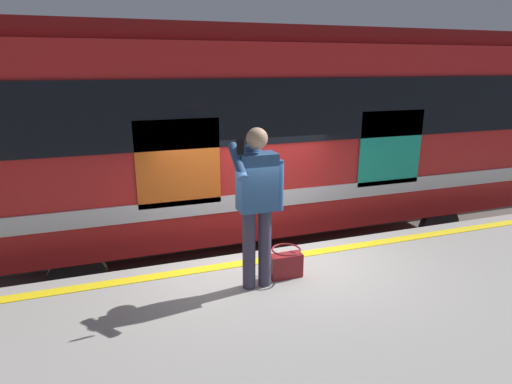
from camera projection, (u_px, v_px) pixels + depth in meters
The scene contains 7 objects.
ground_plane at pixel (262, 325), 6.00m from camera, with size 24.28×24.28×0.00m, color #4C4742.
safety_line at pixel (270, 259), 5.41m from camera, with size 15.24×0.16×0.01m, color yellow.
track_rail_near at pixel (234, 276), 7.22m from camera, with size 20.21×0.08×0.16m, color slate.
track_rail_far at pixel (213, 244), 8.52m from camera, with size 20.21×0.08×0.16m, color slate.
train_carriage at pixel (261, 126), 7.43m from camera, with size 9.52×2.77×3.85m.
passenger at pixel (257, 196), 4.48m from camera, with size 0.57×0.55×1.75m.
handbag at pixel (286, 264), 4.92m from camera, with size 0.37×0.34×0.35m.
Camera 1 is at (1.80, 4.91, 3.47)m, focal length 30.26 mm.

